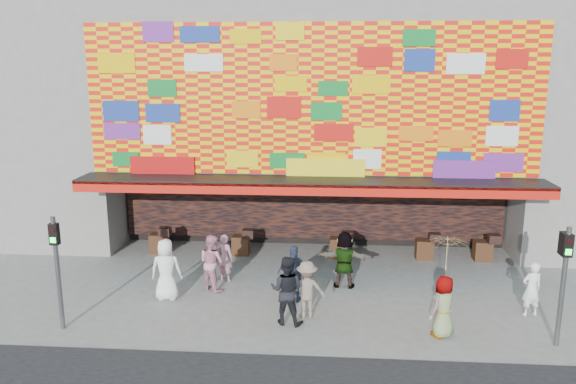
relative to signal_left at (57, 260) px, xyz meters
name	(u,v)px	position (x,y,z in m)	size (l,w,h in m)	color
ground	(305,311)	(6.20, 1.50, -1.86)	(90.00, 90.00, 0.00)	slate
shop_building	(315,102)	(6.20, 9.68, 3.37)	(15.20, 9.40, 10.00)	gray
signal_left	(57,260)	(0.00, 0.00, 0.00)	(0.22, 0.20, 3.00)	#59595B
signal_right	(564,273)	(12.40, 0.00, 0.00)	(0.22, 0.20, 3.00)	#59595B
ped_a	(166,269)	(2.17, 2.04, -0.96)	(0.88, 0.57, 1.81)	white
ped_b	(225,257)	(3.59, 3.61, -1.10)	(0.55, 0.36, 1.51)	#C07C8A
ped_c	(287,290)	(5.76, 0.74, -0.94)	(0.90, 0.70, 1.85)	black
ped_d	(307,289)	(6.27, 1.16, -1.08)	(1.01, 0.58, 1.57)	gray
ped_e	(294,274)	(5.88, 2.14, -1.02)	(0.98, 0.41, 1.68)	#313B56
ped_f	(344,260)	(7.33, 3.34, -0.98)	(1.63, 0.52, 1.76)	gray
ped_g	(443,306)	(9.71, 0.30, -1.07)	(0.78, 0.51, 1.59)	gray
ped_h	(532,289)	(12.33, 1.70, -1.10)	(0.55, 0.36, 1.52)	white
ped_i	(212,262)	(3.34, 2.85, -1.00)	(0.84, 0.65, 1.72)	pink
parasol	(447,255)	(9.71, 0.30, 0.29)	(1.04, 1.06, 1.85)	beige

